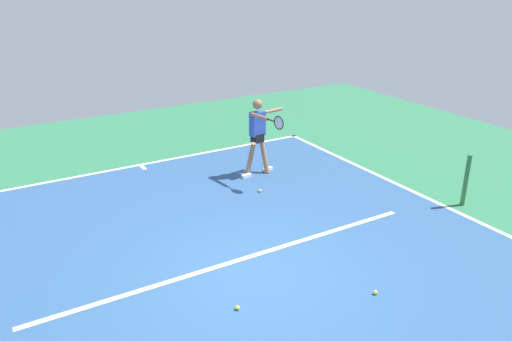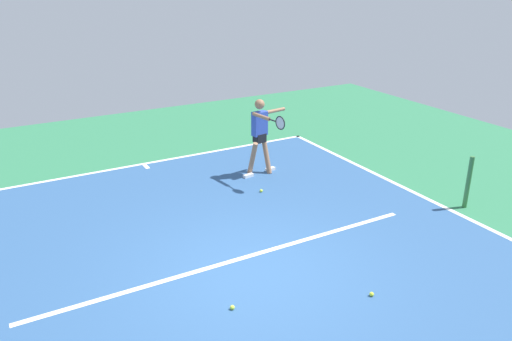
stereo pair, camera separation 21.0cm
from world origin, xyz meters
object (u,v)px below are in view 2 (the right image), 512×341
(tennis_ball_by_sideline, at_px, (232,307))
(tennis_ball_far_corner, at_px, (372,294))
(net_post, at_px, (468,182))
(tennis_player, at_px, (261,132))
(tennis_ball_centre_court, at_px, (261,191))

(tennis_ball_by_sideline, bearing_deg, tennis_ball_far_corner, 159.60)
(net_post, bearing_deg, tennis_player, -52.50)
(net_post, distance_m, tennis_ball_by_sideline, 5.56)
(net_post, distance_m, tennis_player, 4.43)
(tennis_player, height_order, tennis_ball_far_corner, tennis_player)
(tennis_player, xyz_separation_m, tennis_ball_centre_court, (0.49, 0.89, -0.98))
(tennis_player, bearing_deg, tennis_ball_by_sideline, 47.02)
(net_post, bearing_deg, tennis_ball_centre_court, -39.36)
(tennis_ball_far_corner, bearing_deg, tennis_player, -100.74)
(net_post, bearing_deg, tennis_ball_far_corner, 20.94)
(tennis_player, relative_size, tennis_ball_centre_court, 26.88)
(tennis_ball_centre_court, relative_size, tennis_ball_far_corner, 1.00)
(net_post, xyz_separation_m, tennis_ball_centre_court, (3.17, -2.60, -0.50))
(tennis_player, bearing_deg, tennis_ball_centre_court, 52.15)
(net_post, bearing_deg, tennis_ball_by_sideline, 6.97)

